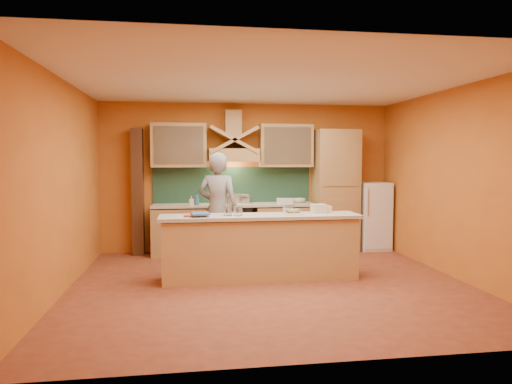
{
  "coord_description": "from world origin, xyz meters",
  "views": [
    {
      "loc": [
        -1.11,
        -6.18,
        1.75
      ],
      "look_at": [
        -0.08,
        0.9,
        1.23
      ],
      "focal_mm": 32.0,
      "sensor_mm": 36.0,
      "label": 1
    }
  ],
  "objects": [
    {
      "name": "pot_small",
      "position": [
        -0.08,
        2.26,
        0.96
      ],
      "size": [
        0.19,
        0.19,
        0.13
      ],
      "primitive_type": "cylinder",
      "rotation": [
        0.0,
        0.0,
        -0.04
      ],
      "color": "silver",
      "rests_on": "stove"
    },
    {
      "name": "grocery_bag_b",
      "position": [
        0.92,
        0.41,
        1.0
      ],
      "size": [
        0.18,
        0.15,
        0.1
      ],
      "primitive_type": "cube",
      "rotation": [
        0.0,
        0.0,
        -0.17
      ],
      "color": "beige",
      "rests_on": "island_top"
    },
    {
      "name": "kitchen_scale",
      "position": [
        0.33,
        0.4,
        0.99
      ],
      "size": [
        0.13,
        0.13,
        0.09
      ],
      "primitive_type": "cube",
      "rotation": [
        0.0,
        0.0,
        0.28
      ],
      "color": "white",
      "rests_on": "island_top"
    },
    {
      "name": "island_body",
      "position": [
        -0.1,
        0.3,
        0.44
      ],
      "size": [
        2.8,
        0.55,
        0.88
      ],
      "primitive_type": "cube",
      "color": "tan",
      "rests_on": "floor"
    },
    {
      "name": "jar_large",
      "position": [
        -0.57,
        0.3,
        1.03
      ],
      "size": [
        0.14,
        0.14,
        0.18
      ],
      "primitive_type": "cylinder",
      "rotation": [
        0.0,
        0.0,
        0.1
      ],
      "color": "white",
      "rests_on": "island_top"
    },
    {
      "name": "trim_column_left",
      "position": [
        -2.05,
        2.35,
        1.15
      ],
      "size": [
        0.2,
        0.3,
        2.3
      ],
      "primitive_type": "cube",
      "color": "#472816",
      "rests_on": "floor"
    },
    {
      "name": "floor",
      "position": [
        0.0,
        0.0,
        0.0
      ],
      "size": [
        5.5,
        5.0,
        0.01
      ],
      "primitive_type": "cube",
      "color": "brown",
      "rests_on": "ground"
    },
    {
      "name": "upper_cabinet_right",
      "position": [
        0.7,
        2.33,
        2.0
      ],
      "size": [
        1.0,
        0.35,
        0.8
      ],
      "primitive_type": "cube",
      "color": "#AF8550",
      "rests_on": "wall_back"
    },
    {
      "name": "person",
      "position": [
        -0.65,
        1.28,
        0.93
      ],
      "size": [
        0.8,
        0.67,
        1.86
      ],
      "primitive_type": "imported",
      "rotation": [
        0.0,
        0.0,
        2.75
      ],
      "color": "gray",
      "rests_on": "floor"
    },
    {
      "name": "wall_back",
      "position": [
        0.0,
        2.5,
        1.4
      ],
      "size": [
        5.5,
        0.02,
        2.8
      ],
      "primitive_type": "cube",
      "color": "#C56D26",
      "rests_on": "floor"
    },
    {
      "name": "wall_left",
      "position": [
        -2.75,
        0.0,
        1.4
      ],
      "size": [
        0.02,
        5.0,
        2.8
      ],
      "primitive_type": "cube",
      "color": "#C56D26",
      "rests_on": "floor"
    },
    {
      "name": "jar_small",
      "position": [
        -0.44,
        0.23,
        1.01
      ],
      "size": [
        0.16,
        0.16,
        0.13
      ],
      "primitive_type": "cylinder",
      "rotation": [
        0.0,
        0.0,
        -0.33
      ],
      "color": "white",
      "rests_on": "island_top"
    },
    {
      "name": "book_lower",
      "position": [
        -1.18,
        0.31,
        0.96
      ],
      "size": [
        0.25,
        0.32,
        0.03
      ],
      "primitive_type": "imported",
      "rotation": [
        0.0,
        0.0,
        -0.12
      ],
      "color": "#B1583F",
      "rests_on": "island_top"
    },
    {
      "name": "pot_large",
      "position": [
        -0.44,
        2.16,
        0.98
      ],
      "size": [
        0.28,
        0.28,
        0.15
      ],
      "primitive_type": "cylinder",
      "rotation": [
        0.0,
        0.0,
        0.44
      ],
      "color": "silver",
      "rests_on": "stove"
    },
    {
      "name": "soap_bottle_a",
      "position": [
        -1.08,
        1.96,
        1.01
      ],
      "size": [
        0.09,
        0.09,
        0.18
      ],
      "primitive_type": "imported",
      "rotation": [
        0.0,
        0.0,
        0.11
      ],
      "color": "silver",
      "rests_on": "counter_top"
    },
    {
      "name": "soap_bottle_b",
      "position": [
        -0.99,
        2.09,
        1.04
      ],
      "size": [
        0.12,
        0.12,
        0.24
      ],
      "primitive_type": "imported",
      "rotation": [
        0.0,
        0.0,
        0.34
      ],
      "color": "#2D5B7E",
      "rests_on": "counter_top"
    },
    {
      "name": "upper_cabinet_left",
      "position": [
        -1.3,
        2.33,
        2.0
      ],
      "size": [
        1.0,
        0.35,
        0.8
      ],
      "primitive_type": "cube",
      "color": "#AF8550",
      "rests_on": "wall_back"
    },
    {
      "name": "backsplash",
      "position": [
        -0.3,
        2.48,
        1.25
      ],
      "size": [
        3.0,
        0.03,
        0.7
      ],
      "primitive_type": "cube",
      "color": "#1A3A2B",
      "rests_on": "wall_back"
    },
    {
      "name": "range_hood",
      "position": [
        -0.3,
        2.25,
        1.82
      ],
      "size": [
        0.92,
        0.5,
        0.24
      ],
      "primitive_type": "cube",
      "color": "#AF8550",
      "rests_on": "wall_back"
    },
    {
      "name": "wall_right",
      "position": [
        2.75,
        0.0,
        1.4
      ],
      "size": [
        0.02,
        5.0,
        2.8
      ],
      "primitive_type": "cube",
      "color": "#C56D26",
      "rests_on": "floor"
    },
    {
      "name": "fridge",
      "position": [
        2.4,
        2.2,
        0.65
      ],
      "size": [
        0.58,
        0.6,
        1.3
      ],
      "primitive_type": "cube",
      "color": "white",
      "rests_on": "floor"
    },
    {
      "name": "base_cabinet_right",
      "position": [
        0.65,
        2.2,
        0.43
      ],
      "size": [
        1.1,
        0.6,
        0.86
      ],
      "primitive_type": "cube",
      "color": "#AF8550",
      "rests_on": "floor"
    },
    {
      "name": "base_cabinet_left",
      "position": [
        -1.25,
        2.2,
        0.43
      ],
      "size": [
        1.1,
        0.6,
        0.86
      ],
      "primitive_type": "cube",
      "color": "#AF8550",
      "rests_on": "floor"
    },
    {
      "name": "mixing_bowl",
      "position": [
        0.4,
        0.37,
        0.98
      ],
      "size": [
        0.28,
        0.28,
        0.06
      ],
      "primitive_type": "imported",
      "rotation": [
        0.0,
        0.0,
        -0.07
      ],
      "color": "white",
      "rests_on": "island_top"
    },
    {
      "name": "hood_chimney",
      "position": [
        -0.3,
        2.35,
        2.4
      ],
      "size": [
        0.3,
        0.3,
        0.5
      ],
      "primitive_type": "cube",
      "color": "#AF8550",
      "rests_on": "wall_back"
    },
    {
      "name": "ceiling",
      "position": [
        0.0,
        0.0,
        2.8
      ],
      "size": [
        5.5,
        5.0,
        0.01
      ],
      "primitive_type": "cube",
      "color": "white",
      "rests_on": "wall_back"
    },
    {
      "name": "stove",
      "position": [
        -0.3,
        2.2,
        0.45
      ],
      "size": [
        0.6,
        0.58,
        0.9
      ],
      "primitive_type": "cube",
      "color": "black",
      "rests_on": "floor"
    },
    {
      "name": "bowl_back",
      "position": [
        0.94,
        2.27,
        0.96
      ],
      "size": [
        0.3,
        0.3,
        0.08
      ],
      "primitive_type": "imported",
      "rotation": [
        0.0,
        0.0,
        -0.17
      ],
      "color": "silver",
      "rests_on": "counter_top"
    },
    {
      "name": "book_upper",
      "position": [
        -1.09,
        0.25,
        0.98
      ],
      "size": [
        0.28,
        0.36,
        0.03
      ],
      "primitive_type": "imported",
      "rotation": [
        0.0,
        0.0,
        0.07
      ],
      "color": "#3A537F",
      "rests_on": "island_top"
    },
    {
      "name": "pantry_column",
      "position": [
        1.65,
        2.2,
        1.15
      ],
      "size": [
        0.8,
        0.6,
        2.3
      ],
      "primitive_type": "cube",
      "color": "#AF8550",
      "rests_on": "floor"
    },
    {
      "name": "cloth",
      "position": [
        0.38,
        0.25,
        0.95
      ],
      "size": [
        0.3,
        0.26,
        0.02
      ],
      "primitive_type": "cube",
      "rotation": [
        0.0,
        0.0,
        -0.33
      ],
      "color": "beige",
      "rests_on": "island_top"
    },
    {
      "name": "counter_top",
      "position": [
        -0.3,
        2.2,
        0.9
      ],
      "size": [
        3.0,
        0.62,
        0.04
      ],
      "primitive_type": "cube",
      "color": "beige",
      "rests_on": "base_cabinet_left"
    },
    {
      "name": "grocery_bag_a",
      "position": [
        0.8,
        0.39,
        1.01
      ],
      "size": [
        0.22,
        0.19,
        0.13
      ],
      "primitive_type": "cube",
      "rotation": [
        0.0,
        0.0,
        0.13
      ],
      "color": "beige",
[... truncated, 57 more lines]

